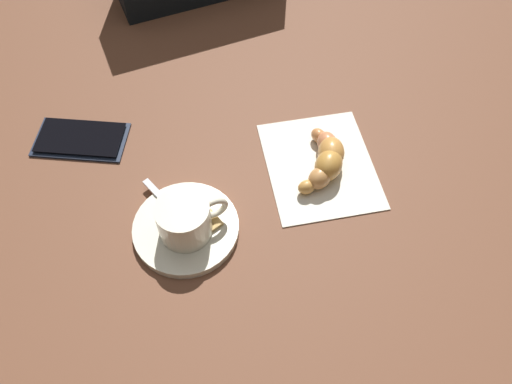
# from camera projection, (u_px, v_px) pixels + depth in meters

# --- Properties ---
(ground_plane) EXTENTS (1.80, 1.80, 0.00)m
(ground_plane) POSITION_uv_depth(u_px,v_px,m) (247.00, 203.00, 0.70)
(ground_plane) COLOR brown
(saucer) EXTENTS (0.14, 0.14, 0.01)m
(saucer) POSITION_uv_depth(u_px,v_px,m) (186.00, 228.00, 0.67)
(saucer) COLOR beige
(saucer) RESTS_ON ground
(espresso_cup) EXTENTS (0.09, 0.07, 0.06)m
(espresso_cup) POSITION_uv_depth(u_px,v_px,m) (185.00, 219.00, 0.64)
(espresso_cup) COLOR beige
(espresso_cup) RESTS_ON saucer
(teaspoon) EXTENTS (0.08, 0.11, 0.01)m
(teaspoon) POSITION_uv_depth(u_px,v_px,m) (182.00, 219.00, 0.67)
(teaspoon) COLOR silver
(teaspoon) RESTS_ON saucer
(sugar_packet) EXTENTS (0.05, 0.06, 0.01)m
(sugar_packet) POSITION_uv_depth(u_px,v_px,m) (204.00, 212.00, 0.67)
(sugar_packet) COLOR tan
(sugar_packet) RESTS_ON saucer
(napkin) EXTENTS (0.16, 0.19, 0.00)m
(napkin) POSITION_uv_depth(u_px,v_px,m) (320.00, 165.00, 0.73)
(napkin) COLOR silver
(napkin) RESTS_ON ground
(croissant) EXTENTS (0.08, 0.12, 0.04)m
(croissant) POSITION_uv_depth(u_px,v_px,m) (327.00, 160.00, 0.71)
(croissant) COLOR #C58B43
(croissant) RESTS_ON napkin
(cell_phone) EXTENTS (0.15, 0.10, 0.01)m
(cell_phone) POSITION_uv_depth(u_px,v_px,m) (81.00, 139.00, 0.76)
(cell_phone) COLOR #1A2234
(cell_phone) RESTS_ON ground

